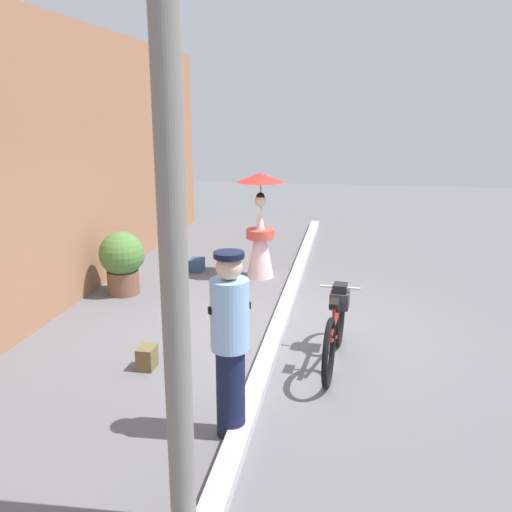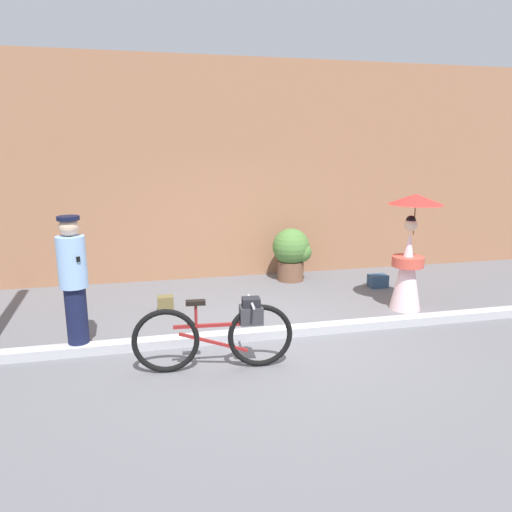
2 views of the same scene
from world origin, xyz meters
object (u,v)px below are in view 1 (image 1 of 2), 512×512
person_with_parasol (260,225)px  potted_plant_by_door (123,259)px  backpack_spare (197,265)px  backpack_on_pavement (147,357)px  bicycle_near_officer (336,326)px  utility_pole (171,191)px  person_officer (230,340)px

person_with_parasol → potted_plant_by_door: size_ratio=1.80×
person_with_parasol → backpack_spare: size_ratio=5.57×
potted_plant_by_door → backpack_on_pavement: 2.82m
bicycle_near_officer → backpack_on_pavement: bicycle_near_officer is taller
backpack_on_pavement → utility_pole: utility_pole is taller
person_with_parasol → backpack_on_pavement: person_with_parasol is taller
person_with_parasol → utility_pole: 6.24m
potted_plant_by_door → backpack_on_pavement: (-2.46, -1.32, -0.43)m
person_officer → potted_plant_by_door: 4.40m
person_with_parasol → backpack_on_pavement: bearing=169.8°
potted_plant_by_door → utility_pole: (-4.76, -2.46, 1.84)m
person_with_parasol → backpack_spare: (0.13, 1.20, -0.81)m
person_with_parasol → backpack_on_pavement: size_ratio=7.09×
potted_plant_by_door → backpack_spare: 1.68m
utility_pole → backpack_on_pavement: bearing=26.5°
backpack_spare → person_with_parasol: bearing=-96.3°
bicycle_near_officer → utility_pole: utility_pole is taller
backpack_on_pavement → potted_plant_by_door: bearing=28.2°
person_officer → backpack_on_pavement: 1.84m
bicycle_near_officer → person_officer: (-1.66, 0.87, 0.48)m
bicycle_near_officer → utility_pole: 3.59m
bicycle_near_officer → backpack_spare: bicycle_near_officer is taller
person_officer → person_with_parasol: (4.86, 0.55, 0.01)m
backpack_spare → utility_pole: bearing=-164.9°
person_officer → utility_pole: utility_pole is taller
backpack_on_pavement → bicycle_near_officer: bearing=-75.4°
bicycle_near_officer → person_with_parasol: size_ratio=1.01×
potted_plant_by_door → backpack_spare: potted_plant_by_door is taller
person_officer → backpack_on_pavement: person_officer is taller
person_with_parasol → backpack_on_pavement: (-3.74, 0.68, -0.80)m
person_with_parasol → potted_plant_by_door: person_with_parasol is taller
backpack_spare → person_officer: bearing=-160.7°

